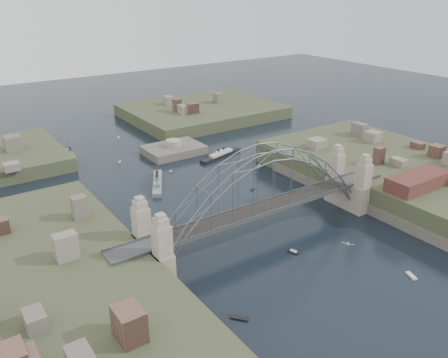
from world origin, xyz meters
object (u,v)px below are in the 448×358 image
at_px(fort_island, 174,154).
at_px(ocean_liner, 221,155).
at_px(naval_cruiser_far, 71,154).
at_px(wharf_shed, 418,181).
at_px(naval_cruiser_near, 157,182).
at_px(bridge, 265,193).

xyz_separation_m(fort_island, ocean_liner, (12.86, -13.86, 1.12)).
xyz_separation_m(fort_island, naval_cruiser_far, (-34.16, 19.47, 1.09)).
distance_m(naval_cruiser_far, ocean_liner, 57.63).
distance_m(fort_island, wharf_shed, 90.48).
xyz_separation_m(fort_island, naval_cruiser_near, (-19.42, -24.22, 1.29)).
bearing_deg(fort_island, naval_cruiser_near, -128.72).
bearing_deg(fort_island, naval_cruiser_far, 150.31).
bearing_deg(ocean_liner, fort_island, 132.84).
xyz_separation_m(bridge, wharf_shed, (44.00, -14.00, -2.32)).
bearing_deg(naval_cruiser_far, naval_cruiser_near, -71.36).
bearing_deg(naval_cruiser_far, bridge, -76.09).
distance_m(fort_island, naval_cruiser_near, 31.07).
distance_m(bridge, naval_cruiser_near, 47.75).
xyz_separation_m(naval_cruiser_far, ocean_liner, (47.01, -33.34, 0.03)).
relative_size(bridge, wharf_shed, 4.20).
height_order(naval_cruiser_far, ocean_liner, ocean_liner).
xyz_separation_m(wharf_shed, naval_cruiser_near, (-51.42, 59.78, -9.05)).
xyz_separation_m(bridge, naval_cruiser_near, (-7.42, 45.78, -11.38)).
relative_size(wharf_shed, naval_cruiser_near, 1.04).
distance_m(bridge, wharf_shed, 46.23).
bearing_deg(naval_cruiser_near, wharf_shed, -49.30).
relative_size(naval_cruiser_near, naval_cruiser_far, 1.34).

